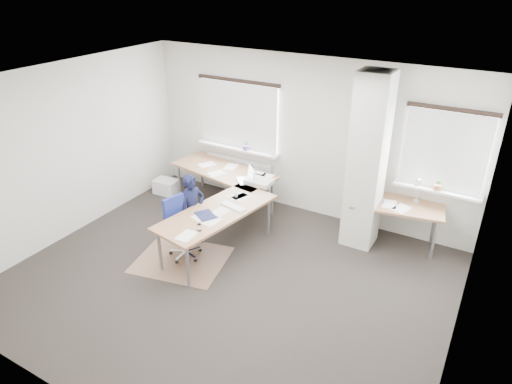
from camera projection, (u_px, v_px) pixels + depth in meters
The scene contains 8 objects.
ground at pixel (227, 280), 6.59m from camera, with size 6.00×6.00×0.00m, color black.
room_shell at pixel (254, 160), 6.08m from camera, with size 6.04×5.04×2.82m.
floor_mat at pixel (182, 260), 7.03m from camera, with size 1.33×1.13×0.01m, color #825E47.
white_crate at pixel (166, 187), 9.04m from camera, with size 0.46×0.33×0.28m, color white.
desk_main at pixel (223, 191), 7.61m from camera, with size 2.40×2.98×0.96m.
desk_side at pixel (397, 206), 7.16m from camera, with size 1.50×0.93×1.22m.
task_chair at pixel (183, 240), 7.04m from camera, with size 0.54×0.52×0.96m.
person at pixel (193, 211), 7.18m from camera, with size 0.44×0.29×1.22m, color black.
Camera 1 is at (3.01, -4.42, 4.08)m, focal length 32.00 mm.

